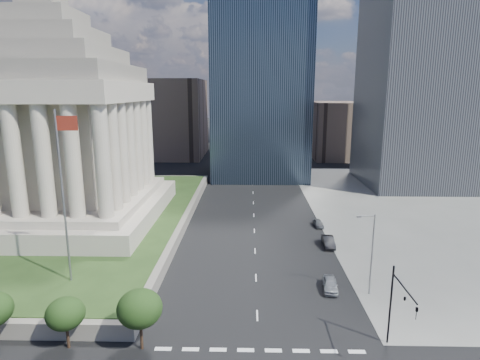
{
  "coord_description": "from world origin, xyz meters",
  "views": [
    {
      "loc": [
        -0.95,
        -19.29,
        23.78
      ],
      "look_at": [
        -1.96,
        23.92,
        14.2
      ],
      "focal_mm": 30.0,
      "sensor_mm": 36.0,
      "label": 1
    }
  ],
  "objects_px": {
    "traffic_signal_ne": "(398,303)",
    "parked_sedan_mid": "(328,242)",
    "street_lamp_north": "(371,250)",
    "flagpole": "(64,188)",
    "war_memorial": "(52,106)",
    "parked_sedan_far": "(318,223)",
    "parked_sedan_near": "(330,284)"
  },
  "relations": [
    {
      "from": "traffic_signal_ne",
      "to": "parked_sedan_mid",
      "type": "bearing_deg",
      "value": 92.16
    },
    {
      "from": "street_lamp_north",
      "to": "parked_sedan_mid",
      "type": "relative_size",
      "value": 2.13
    },
    {
      "from": "flagpole",
      "to": "street_lamp_north",
      "type": "bearing_deg",
      "value": 1.63
    },
    {
      "from": "war_memorial",
      "to": "parked_sedan_far",
      "type": "xyz_separation_m",
      "value": [
        45.5,
        1.62,
        -20.78
      ]
    },
    {
      "from": "parked_sedan_mid",
      "to": "traffic_signal_ne",
      "type": "bearing_deg",
      "value": -86.63
    },
    {
      "from": "street_lamp_north",
      "to": "war_memorial",
      "type": "bearing_deg",
      "value": 154.08
    },
    {
      "from": "flagpole",
      "to": "street_lamp_north",
      "type": "xyz_separation_m",
      "value": [
        35.16,
        1.0,
        -7.45
      ]
    },
    {
      "from": "traffic_signal_ne",
      "to": "parked_sedan_near",
      "type": "xyz_separation_m",
      "value": [
        -3.5,
        12.25,
        -4.51
      ]
    },
    {
      "from": "war_memorial",
      "to": "flagpole",
      "type": "distance_m",
      "value": 28.16
    },
    {
      "from": "war_memorial",
      "to": "flagpole",
      "type": "height_order",
      "value": "war_memorial"
    },
    {
      "from": "war_memorial",
      "to": "parked_sedan_near",
      "type": "distance_m",
      "value": 52.56
    },
    {
      "from": "parked_sedan_mid",
      "to": "parked_sedan_far",
      "type": "relative_size",
      "value": 1.29
    },
    {
      "from": "traffic_signal_ne",
      "to": "parked_sedan_near",
      "type": "distance_m",
      "value": 13.51
    },
    {
      "from": "street_lamp_north",
      "to": "traffic_signal_ne",
      "type": "bearing_deg",
      "value": -94.19
    },
    {
      "from": "flagpole",
      "to": "traffic_signal_ne",
      "type": "height_order",
      "value": "flagpole"
    },
    {
      "from": "flagpole",
      "to": "parked_sedan_far",
      "type": "xyz_separation_m",
      "value": [
        33.33,
        25.62,
        -12.49
      ]
    },
    {
      "from": "flagpole",
      "to": "war_memorial",
      "type": "bearing_deg",
      "value": 116.89
    },
    {
      "from": "flagpole",
      "to": "parked_sedan_near",
      "type": "distance_m",
      "value": 33.28
    },
    {
      "from": "street_lamp_north",
      "to": "parked_sedan_near",
      "type": "distance_m",
      "value": 6.62
    },
    {
      "from": "parked_sedan_near",
      "to": "parked_sedan_mid",
      "type": "bearing_deg",
      "value": 86.47
    },
    {
      "from": "traffic_signal_ne",
      "to": "parked_sedan_far",
      "type": "bearing_deg",
      "value": 91.59
    },
    {
      "from": "traffic_signal_ne",
      "to": "flagpole",
      "type": "bearing_deg",
      "value": 163.29
    },
    {
      "from": "war_memorial",
      "to": "traffic_signal_ne",
      "type": "distance_m",
      "value": 60.0
    },
    {
      "from": "parked_sedan_mid",
      "to": "parked_sedan_far",
      "type": "distance_m",
      "value": 9.46
    },
    {
      "from": "war_memorial",
      "to": "flagpole",
      "type": "bearing_deg",
      "value": -63.11
    },
    {
      "from": "war_memorial",
      "to": "traffic_signal_ne",
      "type": "relative_size",
      "value": 4.88
    },
    {
      "from": "war_memorial",
      "to": "parked_sedan_far",
      "type": "height_order",
      "value": "war_memorial"
    },
    {
      "from": "street_lamp_north",
      "to": "flagpole",
      "type": "bearing_deg",
      "value": -178.37
    },
    {
      "from": "flagpole",
      "to": "parked_sedan_far",
      "type": "relative_size",
      "value": 5.47
    },
    {
      "from": "street_lamp_north",
      "to": "parked_sedan_mid",
      "type": "distance_m",
      "value": 16.03
    },
    {
      "from": "war_memorial",
      "to": "traffic_signal_ne",
      "type": "bearing_deg",
      "value": -36.42
    },
    {
      "from": "war_memorial",
      "to": "parked_sedan_far",
      "type": "bearing_deg",
      "value": 2.04
    }
  ]
}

